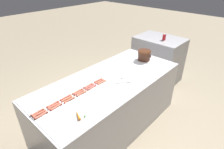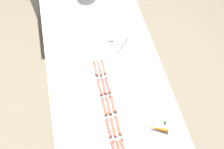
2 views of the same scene
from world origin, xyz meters
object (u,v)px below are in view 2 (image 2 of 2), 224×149
at_px(hot_dog_3, 104,106).
at_px(hot_dog_10, 103,86).
at_px(hot_dog_9, 108,105).
at_px(hot_dog_11, 99,68).
at_px(hot_dog_15, 113,103).
at_px(hot_dog_5, 95,68).
at_px(hot_dog_13, 123,148).
at_px(hot_dog_17, 103,67).
at_px(hot_dog_16, 107,85).
at_px(carrot, 157,128).
at_px(hot_dog_8, 113,127).
at_px(hot_dog_2, 108,127).
at_px(hot_dog_14, 118,125).
at_px(serving_spoon, 114,41).
at_px(hot_dog_4, 99,87).

bearing_deg(hot_dog_3, hot_dog_10, 79.25).
bearing_deg(hot_dog_9, hot_dog_10, 90.29).
distance_m(hot_dog_11, hot_dog_15, 0.36).
bearing_deg(hot_dog_5, hot_dog_11, -10.63).
bearing_deg(hot_dog_13, hot_dog_17, 89.70).
relative_size(hot_dog_10, hot_dog_17, 1.00).
height_order(hot_dog_15, hot_dog_16, same).
distance_m(hot_dog_16, carrot, 0.54).
height_order(hot_dog_8, hot_dog_16, same).
relative_size(hot_dog_10, hot_dog_13, 1.00).
bearing_deg(carrot, hot_dog_3, 143.17).
relative_size(hot_dog_2, hot_dog_5, 1.00).
xyz_separation_m(hot_dog_14, hot_dog_15, (0.00, 0.18, 0.00)).
bearing_deg(hot_dog_13, serving_spoon, 80.60).
bearing_deg(hot_dog_5, hot_dog_16, -69.50).
distance_m(hot_dog_3, hot_dog_5, 0.37).
xyz_separation_m(hot_dog_3, hot_dog_16, (0.07, 0.18, 0.00)).
relative_size(hot_dog_13, hot_dog_17, 1.00).
xyz_separation_m(hot_dog_8, serving_spoon, (0.20, 0.81, -0.00)).
xyz_separation_m(hot_dog_4, hot_dog_11, (0.04, 0.18, 0.00)).
xyz_separation_m(hot_dog_4, hot_dog_14, (0.07, -0.36, 0.00)).
bearing_deg(hot_dog_17, hot_dog_14, -90.07).
xyz_separation_m(hot_dog_14, carrot, (0.29, -0.10, 0.00)).
relative_size(hot_dog_2, hot_dog_17, 1.00).
distance_m(hot_dog_2, hot_dog_10, 0.36).
xyz_separation_m(hot_dog_11, hot_dog_15, (0.04, -0.36, 0.00)).
xyz_separation_m(hot_dog_13, carrot, (0.29, 0.09, 0.00)).
xyz_separation_m(hot_dog_14, serving_spoon, (0.16, 0.80, -0.00)).
height_order(hot_dog_3, hot_dog_17, same).
xyz_separation_m(hot_dog_11, hot_dog_17, (0.04, 0.01, 0.00)).
bearing_deg(hot_dog_4, hot_dog_17, 68.60).
height_order(hot_dog_3, hot_dog_8, same).
bearing_deg(hot_dog_3, hot_dog_14, -67.50).
height_order(hot_dog_11, hot_dog_13, same).
height_order(hot_dog_9, hot_dog_10, same).
height_order(hot_dog_5, hot_dog_16, same).
height_order(hot_dog_11, hot_dog_15, same).
xyz_separation_m(hot_dog_9, hot_dog_16, (0.03, 0.18, 0.00)).
relative_size(hot_dog_9, hot_dog_10, 1.00).
bearing_deg(hot_dog_13, hot_dog_8, 101.96).
distance_m(hot_dog_8, hot_dog_15, 0.19).
bearing_deg(hot_dog_3, hot_dog_4, 90.32).
bearing_deg(hot_dog_17, hot_dog_5, 178.84).
distance_m(hot_dog_3, hot_dog_4, 0.18).
relative_size(hot_dog_11, carrot, 0.94).
distance_m(hot_dog_15, carrot, 0.40).
height_order(hot_dog_4, hot_dog_5, same).
bearing_deg(hot_dog_3, serving_spoon, 69.65).
bearing_deg(hot_dog_14, hot_dog_16, 90.55).
bearing_deg(hot_dog_15, hot_dog_4, 113.34).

